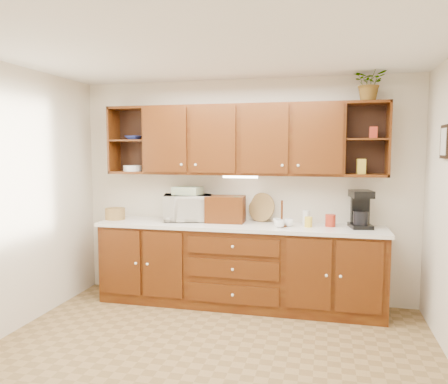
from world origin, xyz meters
The scene contains 24 objects.
floor centered at (0.00, 0.00, 0.00)m, with size 4.00×4.00×0.00m, color olive.
ceiling centered at (0.00, 0.00, 2.60)m, with size 4.00×4.00×0.00m, color white.
back_wall centered at (0.00, 1.75, 1.30)m, with size 4.00×4.00×0.00m, color beige.
base_cabinets centered at (0.00, 1.45, 0.45)m, with size 3.20×0.60×0.90m, color #381306.
countertop centered at (0.00, 1.44, 0.92)m, with size 3.24×0.64×0.04m, color silver.
upper_cabinets centered at (0.01, 1.59, 1.89)m, with size 3.20×0.33×0.80m.
undercabinet_light centered at (0.00, 1.53, 1.47)m, with size 0.40×0.05×0.03m, color white.
framed_picture centered at (1.98, 0.90, 1.85)m, with size 0.03×0.24×0.30m, color black.
wicker_basket centered at (-1.52, 1.43, 1.01)m, with size 0.24×0.24×0.14m, color olive.
microwave centered at (-0.64, 1.55, 1.09)m, with size 0.56×0.38×0.31m, color silver.
towel_stack centered at (-0.64, 1.55, 1.30)m, with size 0.31×0.23×0.09m, color #E8DE6D.
wine_bottle centered at (-0.03, 1.46, 1.10)m, with size 0.07×0.07×0.31m, color black.
woven_tray centered at (0.22, 1.69, 0.95)m, with size 0.34×0.34×0.02m, color olive.
bread_box centered at (-0.17, 1.53, 1.09)m, with size 0.44×0.27×0.31m, color #381306.
mug_tree centered at (0.49, 1.40, 0.98)m, with size 0.27×0.26×0.29m.
canister_red centered at (1.01, 1.52, 1.01)m, with size 0.11×0.11×0.13m, color #A22917.
canister_white centered at (0.75, 1.55, 1.02)m, with size 0.08×0.08×0.17m, color white.
canister_yellow centered at (0.78, 1.43, 1.00)m, with size 0.08×0.08×0.11m, color gold.
coffee_maker centered at (1.33, 1.53, 1.13)m, with size 0.26×0.32×0.41m.
bowl_stack centered at (-1.32, 1.57, 1.92)m, with size 0.19×0.19×0.05m, color navy.
plate_stack centered at (-1.35, 1.57, 1.56)m, with size 0.22×0.22×0.07m, color white.
pantry_box_yellow centered at (1.32, 1.58, 1.60)m, with size 0.09×0.07×0.16m, color gold.
pantry_box_red centered at (1.43, 1.55, 1.96)m, with size 0.08×0.07×0.12m, color #A22917.
potted_plant centered at (1.38, 1.53, 2.48)m, with size 0.33×0.29×0.37m, color #999999.
Camera 1 is at (0.96, -3.35, 1.78)m, focal length 35.00 mm.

